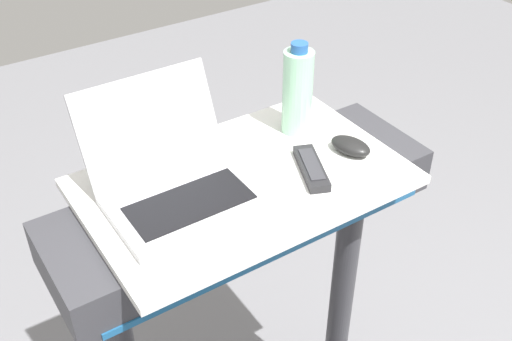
{
  "coord_description": "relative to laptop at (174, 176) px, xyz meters",
  "views": [
    {
      "loc": [
        -0.58,
        -0.23,
        1.96
      ],
      "look_at": [
        0.0,
        0.65,
        1.19
      ],
      "focal_mm": 43.69,
      "sensor_mm": 36.0,
      "label": 1
    }
  ],
  "objects": [
    {
      "name": "tv_remote",
      "position": [
        0.29,
        -0.1,
        -0.03
      ],
      "size": [
        0.1,
        0.17,
        0.02
      ],
      "color": "#232326",
      "rests_on": "desk_board"
    },
    {
      "name": "computer_mouse",
      "position": [
        0.41,
        -0.08,
        -0.03
      ],
      "size": [
        0.09,
        0.11,
        0.03
      ],
      "primitive_type": "ellipsoid",
      "rotation": [
        0.0,
        0.0,
        0.3
      ],
      "color": "black",
      "rests_on": "desk_board"
    },
    {
      "name": "water_bottle",
      "position": [
        0.36,
        0.06,
        0.06
      ],
      "size": [
        0.07,
        0.07,
        0.23
      ],
      "color": "#9EDBB2",
      "rests_on": "desk_board"
    },
    {
      "name": "laptop",
      "position": [
        0.0,
        0.0,
        0.0
      ],
      "size": [
        0.31,
        0.31,
        0.22
      ],
      "rotation": [
        0.0,
        0.0,
        -0.05
      ],
      "color": "#B7B7BC",
      "rests_on": "desk_board"
    },
    {
      "name": "desk_board",
      "position": [
        0.15,
        -0.03,
        -0.06
      ],
      "size": [
        0.7,
        0.45,
        0.02
      ],
      "primitive_type": "cube",
      "color": "white",
      "rests_on": "treadmill_base"
    }
  ]
}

